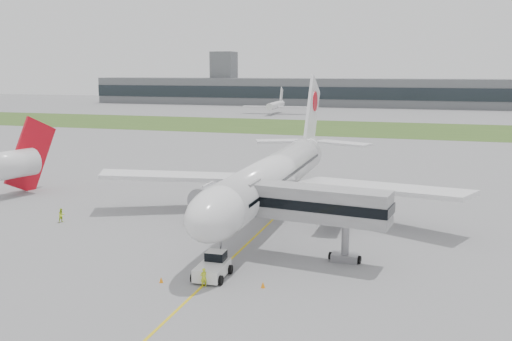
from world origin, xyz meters
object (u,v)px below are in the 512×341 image
(ground_crew_near, at_px, (204,278))
(jet_bridge, at_px, (302,203))
(airliner, at_px, (276,174))
(neighbor_aircraft, at_px, (10,164))
(pushback_tug, at_px, (213,266))

(ground_crew_near, bearing_deg, jet_bridge, -166.95)
(airliner, relative_size, neighbor_aircraft, 3.58)
(airliner, xyz_separation_m, neighbor_aircraft, (-40.92, 0.79, -0.84))
(pushback_tug, xyz_separation_m, neighbor_aircraft, (-40.99, 22.85, 3.83))
(jet_bridge, bearing_deg, ground_crew_near, -114.56)
(jet_bridge, xyz_separation_m, neighbor_aircraft, (-47.53, 15.27, -0.75))
(jet_bridge, height_order, neighbor_aircraft, neighbor_aircraft)
(neighbor_aircraft, bearing_deg, jet_bridge, -1.77)
(pushback_tug, height_order, neighbor_aircraft, neighbor_aircraft)
(ground_crew_near, xyz_separation_m, neighbor_aircraft, (-41.10, 25.40, 3.97))
(jet_bridge, bearing_deg, airliner, 122.35)
(airliner, relative_size, pushback_tug, 12.50)
(pushback_tug, relative_size, neighbor_aircraft, 0.29)
(pushback_tug, distance_m, jet_bridge, 11.01)
(airliner, bearing_deg, neighbor_aircraft, 178.90)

